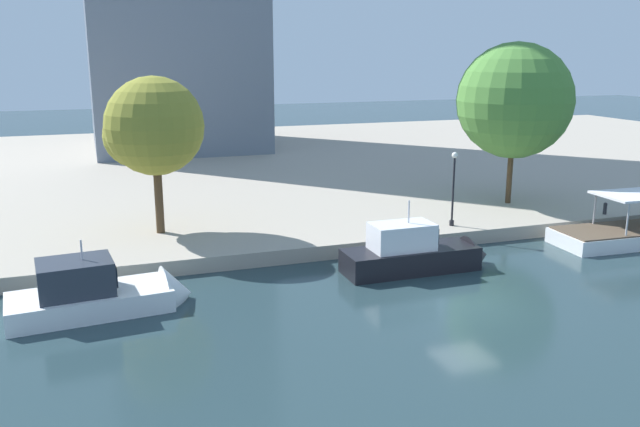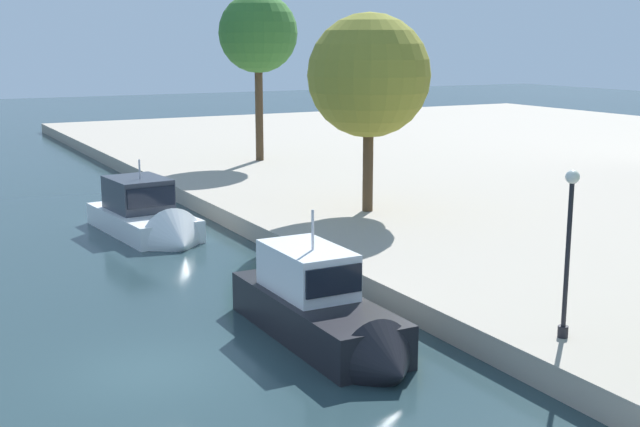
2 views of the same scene
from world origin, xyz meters
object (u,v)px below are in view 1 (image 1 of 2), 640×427
tree_0 (520,102)px  tree_2 (152,129)px  mooring_bollard_0 (605,208)px  lamp_post (453,185)px  motor_yacht_0 (106,297)px  motor_yacht_1 (419,256)px

tree_0 → tree_2: (-23.20, 0.17, -0.89)m
mooring_bollard_0 → tree_2: 27.53m
mooring_bollard_0 → tree_0: size_ratio=0.07×
lamp_post → tree_2: tree_2 is taller
motor_yacht_0 → mooring_bollard_0: 30.01m
motor_yacht_0 → tree_2: bearing=65.5°
motor_yacht_0 → motor_yacht_1: bearing=-3.7°
motor_yacht_0 → tree_0: bearing=13.2°
motor_yacht_1 → motor_yacht_0: bearing=-178.4°
mooring_bollard_0 → tree_0: tree_0 is taller
motor_yacht_1 → tree_0: 15.71m
mooring_bollard_0 → motor_yacht_1: bearing=-165.6°
motor_yacht_1 → mooring_bollard_0: motor_yacht_1 is taller
motor_yacht_0 → lamp_post: (19.33, 4.96, 2.63)m
motor_yacht_1 → mooring_bollard_0: (14.78, 3.79, 0.47)m
mooring_bollard_0 → lamp_post: (-10.36, 0.69, 2.01)m
motor_yacht_1 → lamp_post: size_ratio=1.82×
motor_yacht_1 → mooring_bollard_0: 15.27m
motor_yacht_1 → tree_0: tree_0 is taller
tree_2 → motor_yacht_0: bearing=-108.9°
lamp_post → mooring_bollard_0: bearing=-3.8°
mooring_bollard_0 → tree_0: 8.49m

